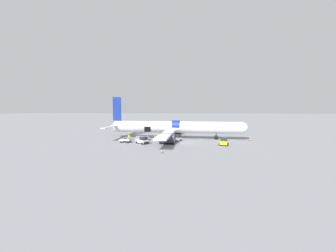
{
  "coord_description": "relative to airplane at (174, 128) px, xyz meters",
  "views": [
    {
      "loc": [
        3.54,
        -48.95,
        8.45
      ],
      "look_at": [
        -3.88,
        2.92,
        3.71
      ],
      "focal_mm": 22.0,
      "sensor_mm": 36.0,
      "label": 1
    }
  ],
  "objects": [
    {
      "name": "baggage_tug_mid",
      "position": [
        -6.31,
        -9.03,
        -2.21
      ],
      "size": [
        3.48,
        3.23,
        1.71
      ],
      "color": "white",
      "rests_on": "ground_plane"
    },
    {
      "name": "ground_crew_loader_b",
      "position": [
        -3.56,
        -5.09,
        -2.03
      ],
      "size": [
        0.56,
        0.56,
        1.75
      ],
      "color": "#1E2338",
      "rests_on": "ground_plane"
    },
    {
      "name": "ground_crew_driver",
      "position": [
        -10.98,
        -4.95,
        -2.08
      ],
      "size": [
        0.57,
        0.39,
        1.66
      ],
      "color": "#2D2D33",
      "rests_on": "ground_plane"
    },
    {
      "name": "ground_plane",
      "position": [
        2.74,
        -6.22,
        -2.95
      ],
      "size": [
        500.0,
        500.0,
        0.0
      ],
      "primitive_type": "plane",
      "color": "gray"
    },
    {
      "name": "baggage_tug_rear",
      "position": [
        1.28,
        -4.6,
        -2.27
      ],
      "size": [
        2.45,
        2.82,
        1.64
      ],
      "color": "silver",
      "rests_on": "ground_plane"
    },
    {
      "name": "safety_cone_wingtip",
      "position": [
        1.05,
        -7.62,
        -2.6
      ],
      "size": [
        0.55,
        0.55,
        0.75
      ],
      "color": "black",
      "rests_on": "ground_plane"
    },
    {
      "name": "ground_crew_loader_a",
      "position": [
        -4.32,
        -4.55,
        -2.1
      ],
      "size": [
        0.4,
        0.56,
        1.62
      ],
      "color": "#2D2D33",
      "rests_on": "ground_plane"
    },
    {
      "name": "safety_cone_engine_left",
      "position": [
        -0.16,
        -18.23,
        -2.59
      ],
      "size": [
        0.46,
        0.46,
        0.76
      ],
      "color": "black",
      "rests_on": "ground_plane"
    },
    {
      "name": "airplane",
      "position": [
        0.0,
        0.0,
        0.0
      ],
      "size": [
        37.75,
        34.45,
        11.32
      ],
      "color": "silver",
      "rests_on": "ground_plane"
    },
    {
      "name": "baggage_tug_lead",
      "position": [
        12.21,
        -8.26,
        -2.21
      ],
      "size": [
        2.36,
        2.77,
        1.75
      ],
      "color": "yellow",
      "rests_on": "ground_plane"
    },
    {
      "name": "baggage_cart_queued",
      "position": [
        -10.72,
        -7.93,
        -2.44
      ],
      "size": [
        3.39,
        2.22,
        1.08
      ],
      "color": "silver",
      "rests_on": "ground_plane"
    },
    {
      "name": "baggage_cart_loading",
      "position": [
        -7.57,
        -4.4,
        -2.41
      ],
      "size": [
        4.2,
        2.37,
        1.07
      ],
      "color": "#999BA0",
      "rests_on": "ground_plane"
    },
    {
      "name": "safety_cone_nose",
      "position": [
        19.69,
        -0.68,
        -2.6
      ],
      "size": [
        0.63,
        0.63,
        0.76
      ],
      "color": "black",
      "rests_on": "ground_plane"
    }
  ]
}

